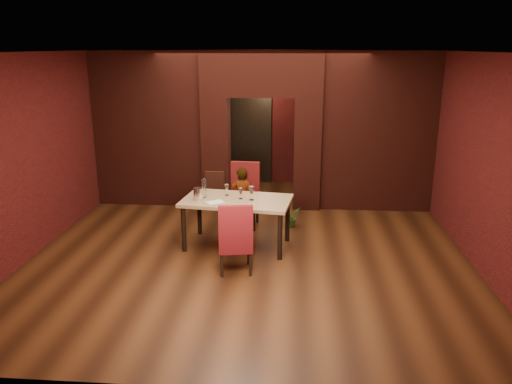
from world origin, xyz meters
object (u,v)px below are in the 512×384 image
(chair_far, at_px, (244,196))
(wine_bucket, at_px, (198,194))
(wine_glass_a, at_px, (227,190))
(wine_glass_b, at_px, (241,193))
(water_bottle, at_px, (204,188))
(wine_glass_c, at_px, (252,193))
(person_seated, at_px, (242,199))
(chair_near, at_px, (235,237))
(dining_table, at_px, (237,223))
(potted_plant, at_px, (291,217))

(chair_far, xyz_separation_m, wine_bucket, (-0.64, -1.05, 0.34))
(wine_glass_a, relative_size, wine_glass_b, 1.02)
(water_bottle, bearing_deg, wine_glass_b, -4.31)
(chair_far, height_order, wine_glass_c, chair_far)
(person_seated, bearing_deg, chair_near, 91.29)
(chair_far, relative_size, person_seated, 1.03)
(wine_glass_b, bearing_deg, water_bottle, 175.69)
(dining_table, xyz_separation_m, person_seated, (-0.01, 0.85, 0.16))
(chair_far, bearing_deg, water_bottle, -118.99)
(person_seated, xyz_separation_m, wine_glass_c, (0.26, -0.88, 0.37))
(chair_far, xyz_separation_m, wine_glass_a, (-0.20, -0.76, 0.33))
(potted_plant, bearing_deg, chair_far, -175.95)
(wine_glass_b, xyz_separation_m, wine_bucket, (-0.69, -0.10, 0.01))
(chair_near, relative_size, wine_glass_c, 4.73)
(chair_near, bearing_deg, wine_glass_c, -108.91)
(dining_table, xyz_separation_m, water_bottle, (-0.56, 0.07, 0.58))
(wine_glass_b, height_order, wine_glass_c, wine_glass_c)
(dining_table, distance_m, wine_glass_a, 0.59)
(person_seated, distance_m, wine_bucket, 1.17)
(chair_near, height_order, wine_glass_a, chair_near)
(water_bottle, height_order, potted_plant, water_bottle)
(wine_glass_b, bearing_deg, dining_table, -162.14)
(dining_table, distance_m, person_seated, 0.87)
(chair_near, xyz_separation_m, wine_glass_a, (-0.28, 1.18, 0.38))
(chair_far, bearing_deg, chair_near, -84.42)
(dining_table, relative_size, wine_glass_c, 7.65)
(chair_near, bearing_deg, chair_far, -96.85)
(wine_bucket, height_order, potted_plant, wine_bucket)
(person_seated, relative_size, wine_glass_a, 6.04)
(chair_near, distance_m, person_seated, 1.83)
(wine_glass_c, height_order, water_bottle, water_bottle)
(wine_glass_b, distance_m, wine_glass_c, 0.20)
(potted_plant, bearing_deg, wine_glass_a, -142.85)
(wine_glass_b, bearing_deg, chair_near, -88.52)
(person_seated, relative_size, wine_bucket, 5.79)
(wine_glass_a, xyz_separation_m, wine_bucket, (-0.44, -0.29, 0.00))
(chair_far, distance_m, wine_bucket, 1.27)
(dining_table, distance_m, chair_near, 0.99)
(wine_glass_a, bearing_deg, wine_glass_b, -36.05)
(wine_bucket, bearing_deg, chair_far, 58.68)
(person_seated, height_order, potted_plant, person_seated)
(person_seated, bearing_deg, wine_bucket, 54.56)
(wine_glass_c, bearing_deg, person_seated, 106.39)
(wine_bucket, xyz_separation_m, water_bottle, (0.07, 0.15, 0.07))
(dining_table, xyz_separation_m, potted_plant, (0.90, 1.03, -0.23))
(dining_table, height_order, water_bottle, water_bottle)
(person_seated, relative_size, water_bottle, 3.48)
(person_seated, height_order, wine_glass_c, person_seated)
(person_seated, relative_size, wine_glass_c, 4.99)
(chair_far, height_order, wine_bucket, chair_far)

